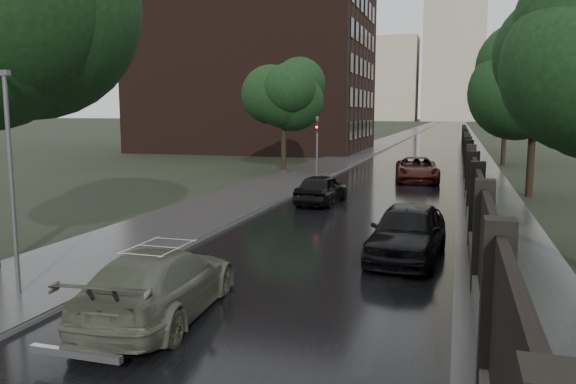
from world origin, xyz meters
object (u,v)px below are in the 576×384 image
(tree_right_c, at_px, (506,104))
(car_right_far, at_px, (417,169))
(tree_left_far, at_px, (284,98))
(tree_right_b, at_px, (535,98))
(hatchback_left, at_px, (321,189))
(traffic_light, at_px, (317,143))
(volga_sedan, at_px, (160,283))
(lamp_post, at_px, (12,183))
(car_right_near, at_px, (407,231))

(tree_right_c, relative_size, car_right_far, 1.29)
(tree_left_far, distance_m, tree_right_b, 17.45)
(tree_right_b, height_order, hatchback_left, tree_right_b)
(tree_left_far, bearing_deg, tree_right_c, 32.83)
(traffic_light, height_order, volga_sedan, traffic_light)
(tree_right_c, distance_m, hatchback_left, 25.56)
(car_right_far, bearing_deg, volga_sedan, -104.38)
(lamp_post, relative_size, hatchback_left, 1.23)
(tree_left_far, height_order, hatchback_left, tree_left_far)
(hatchback_left, xyz_separation_m, car_right_near, (4.69, -8.93, 0.10))
(tree_right_b, xyz_separation_m, traffic_light, (-11.80, 2.99, -2.55))
(tree_left_far, bearing_deg, volga_sedan, -77.73)
(tree_right_b, bearing_deg, traffic_light, 165.76)
(volga_sedan, bearing_deg, hatchback_left, -94.86)
(tree_right_b, height_order, car_right_near, tree_right_b)
(lamp_post, distance_m, hatchback_left, 15.66)
(tree_right_c, bearing_deg, hatchback_left, -112.18)
(tree_right_b, bearing_deg, car_right_far, 141.45)
(tree_right_b, bearing_deg, lamp_post, -122.18)
(tree_left_far, relative_size, tree_right_c, 1.05)
(traffic_light, height_order, car_right_near, traffic_light)
(hatchback_left, bearing_deg, tree_left_far, -62.15)
(tree_left_far, xyz_separation_m, tree_right_b, (15.50, -8.00, -0.29))
(tree_right_c, bearing_deg, lamp_post, -108.52)
(car_right_near, bearing_deg, traffic_light, 115.89)
(tree_left_far, distance_m, volga_sedan, 29.53)
(lamp_post, bearing_deg, hatchback_left, 77.42)
(tree_left_far, relative_size, tree_right_b, 1.05)
(tree_right_b, xyz_separation_m, car_right_far, (-5.90, 4.70, -4.19))
(volga_sedan, height_order, car_right_far, car_right_far)
(tree_right_c, bearing_deg, car_right_near, -98.51)
(tree_right_b, relative_size, traffic_light, 1.75)
(lamp_post, height_order, traffic_light, lamp_post)
(traffic_light, bearing_deg, hatchback_left, -74.67)
(tree_right_b, bearing_deg, tree_right_c, 90.00)
(tree_right_b, height_order, volga_sedan, tree_right_b)
(tree_left_far, height_order, car_right_near, tree_left_far)
(tree_left_far, relative_size, lamp_post, 1.45)
(volga_sedan, bearing_deg, car_right_far, -103.35)
(lamp_post, distance_m, traffic_light, 23.52)
(car_right_near, distance_m, car_right_far, 19.00)
(tree_right_c, bearing_deg, traffic_light, -128.18)
(car_right_near, bearing_deg, tree_left_far, 119.51)
(tree_right_b, xyz_separation_m, car_right_near, (-4.83, -14.27, -4.14))
(tree_right_c, bearing_deg, car_right_far, -113.92)
(lamp_post, distance_m, volga_sedan, 4.09)
(traffic_light, xyz_separation_m, volga_sedan, (2.50, -23.51, -1.68))
(car_right_near, bearing_deg, hatchback_left, 121.61)
(traffic_light, distance_m, car_right_near, 18.69)
(car_right_far, bearing_deg, lamp_post, -112.23)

